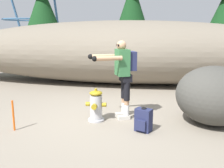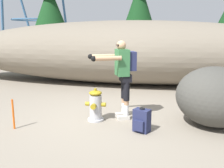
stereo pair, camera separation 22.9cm
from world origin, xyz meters
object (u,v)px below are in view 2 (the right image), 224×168
Objects in this scene: utility_worker at (122,70)px; spare_backpack at (142,121)px; boulder_mid at (215,96)px; survey_stake at (13,114)px; fire_hydrant at (96,106)px.

utility_worker reaches higher than spare_backpack.
boulder_mid is 4.02m from survey_stake.
utility_worker is at bearing -120.87° from spare_backpack.
boulder_mid reaches higher than spare_backpack.
survey_stake is at bearing -58.68° from spare_backpack.
utility_worker is 1.19m from spare_backpack.
spare_backpack is 1.60m from boulder_mid.
boulder_mid reaches higher than survey_stake.
utility_worker is at bearing 24.14° from fire_hydrant.
fire_hydrant is at bearing 27.80° from survey_stake.
fire_hydrant is at bearing 0.36° from utility_worker.
utility_worker reaches higher than survey_stake.
boulder_mid is (1.42, 0.64, 0.38)m from spare_backpack.
utility_worker is 2.36m from survey_stake.
utility_worker is at bearing 179.01° from boulder_mid.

